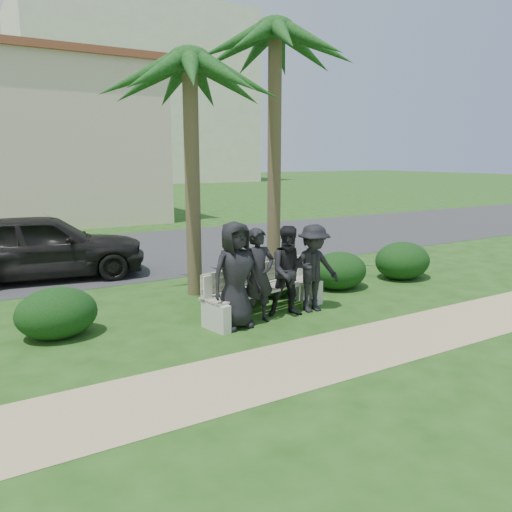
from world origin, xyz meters
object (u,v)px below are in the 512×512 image
object	(u,v)px
palm_left	(189,64)
man_b	(259,276)
park_bench	(265,293)
car_a	(43,246)
man_c	(290,271)
man_d	(313,268)
palm_right	(275,34)
man_a	(235,275)

from	to	relation	value
palm_left	man_b	bearing A→B (deg)	-84.34
park_bench	car_a	xyz separation A→B (m)	(-3.18, 5.19, 0.40)
car_a	man_c	bearing A→B (deg)	-137.63
car_a	man_d	bearing A→B (deg)	-133.84
park_bench	car_a	distance (m)	6.10
palm_right	man_d	bearing A→B (deg)	-106.64
man_b	palm_right	xyz separation A→B (m)	(2.03, 2.67, 4.84)
park_bench	man_c	xyz separation A→B (m)	(0.37, -0.29, 0.44)
palm_right	man_b	bearing A→B (deg)	-127.23
man_b	man_c	size ratio (longest dim) A/B	1.01
man_b	palm_right	size ratio (longest dim) A/B	0.26
man_a	park_bench	bearing A→B (deg)	19.80
man_d	park_bench	bearing A→B (deg)	167.44
man_a	car_a	distance (m)	6.02
man_b	palm_right	bearing A→B (deg)	51.79
man_a	man_b	world-z (taller)	man_a
man_b	palm_right	distance (m)	5.89
man_b	car_a	size ratio (longest dim) A/B	0.36
car_a	man_a	bearing A→B (deg)	-147.60
car_a	palm_left	bearing A→B (deg)	-130.97
palm_left	palm_right	size ratio (longest dim) A/B	0.86
man_c	man_d	world-z (taller)	man_c
man_d	palm_left	bearing A→B (deg)	127.67
man_c	palm_left	world-z (taller)	palm_left
man_d	palm_left	xyz separation A→B (m)	(-1.47, 2.31, 3.95)
man_b	car_a	xyz separation A→B (m)	(-2.85, 5.50, -0.04)
man_c	car_a	xyz separation A→B (m)	(-3.55, 5.48, -0.04)
man_a	car_a	bearing A→B (deg)	109.44
man_a	man_c	xyz separation A→B (m)	(1.20, 0.07, -0.09)
palm_left	man_c	bearing A→B (deg)	-68.08
park_bench	man_b	world-z (taller)	man_b
man_a	car_a	xyz separation A→B (m)	(-2.35, 5.54, -0.13)
man_a	palm_left	bearing A→B (deg)	80.09
man_a	palm_right	bearing A→B (deg)	43.53
man_a	car_a	size ratio (longest dim) A/B	0.39
man_b	man_d	xyz separation A→B (m)	(1.24, 0.02, -0.01)
park_bench	man_b	size ratio (longest dim) A/B	1.61
park_bench	man_c	distance (m)	0.64
palm_left	palm_right	xyz separation A→B (m)	(2.26, 0.34, 0.90)
man_b	car_a	bearing A→B (deg)	116.39
park_bench	man_c	size ratio (longest dim) A/B	1.63
palm_right	man_a	bearing A→B (deg)	-132.94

